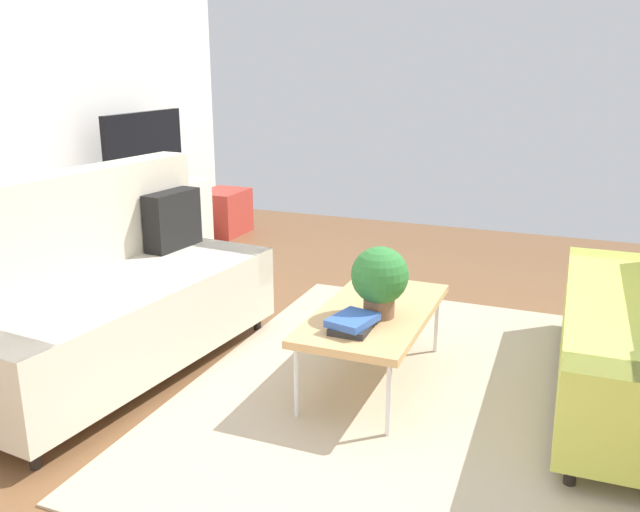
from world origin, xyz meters
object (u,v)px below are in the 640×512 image
coffee_table (374,315)px  vase_1 (108,186)px  tv (145,152)px  vase_0 (94,193)px  tv_console (148,226)px  table_book_0 (353,327)px  potted_plant (380,278)px  bottle_0 (132,185)px  couch_beige (108,295)px  storage_trunk (223,212)px

coffee_table → vase_1: 2.76m
tv → vase_0: (-0.58, 0.07, -0.25)m
tv_console → table_book_0: 3.03m
potted_plant → bottle_0: same height
vase_0 → vase_1: 0.17m
vase_1 → vase_0: bearing=180.0°
table_book_0 → bottle_0: size_ratio=1.64×
tv_console → potted_plant: (-1.53, -2.54, 0.30)m
vase_0 → vase_1: size_ratio=0.69×
tv → vase_1: 0.48m
tv_console → tv: bearing=-90.0°
couch_beige → tv: 2.17m
coffee_table → vase_0: vase_0 is taller
couch_beige → storage_trunk: size_ratio=3.80×
tv_console → storage_trunk: bearing=-5.2°
tv_console → potted_plant: size_ratio=3.82×
vase_1 → potted_plant: bearing=-113.3°
bottle_0 → couch_beige: bearing=-147.2°
tv_console → storage_trunk: tv_console is taller
vase_0 → couch_beige: bearing=-138.2°
couch_beige → tv: (1.83, 1.05, 0.51)m
tv_console → vase_1: (-0.42, 0.05, 0.41)m
tv_console → potted_plant: bearing=-121.1°
coffee_table → tv_console: size_ratio=0.79×
storage_trunk → vase_1: size_ratio=2.94×
tv → potted_plant: tv is taller
tv → storage_trunk: tv is taller
tv_console → tv: tv is taller
coffee_table → storage_trunk: (2.55, 2.39, -0.17)m
couch_beige → tv_console: 2.13m
table_book_0 → bottle_0: bearing=58.0°
couch_beige → storage_trunk: couch_beige is taller
couch_beige → vase_1: couch_beige is taller
coffee_table → storage_trunk: 3.50m
coffee_table → table_book_0: size_ratio=4.58×
tv → table_book_0: bearing=-125.5°
tv → bottle_0: bearing=-175.1°
couch_beige → table_book_0: couch_beige is taller
storage_trunk → coffee_table: bearing=-136.9°
couch_beige → coffee_table: couch_beige is taller
vase_0 → bottle_0: bearing=-14.5°
coffee_table → tv: 2.92m
bottle_0 → storage_trunk: bearing=-2.6°
couch_beige → vase_1: (1.42, 1.12, 0.29)m
coffee_table → table_book_0: table_book_0 is taller
tv_console → vase_0: vase_0 is taller
tv_console → potted_plant: potted_plant is taller
potted_plant → vase_0: (0.95, 2.59, 0.08)m
vase_0 → tv_console: bearing=-4.9°
tv → vase_1: (-0.42, 0.07, -0.22)m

